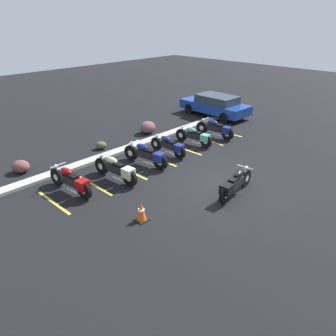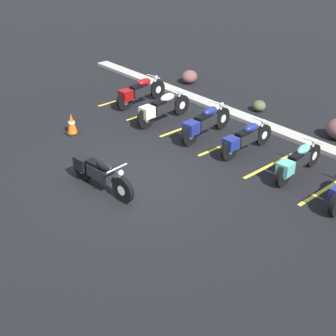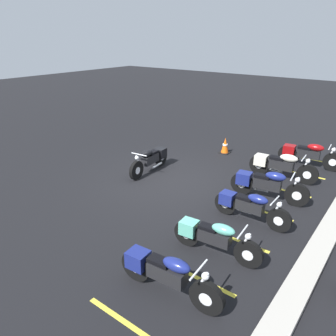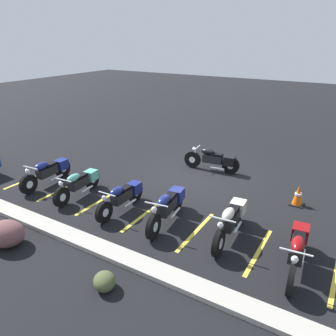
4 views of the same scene
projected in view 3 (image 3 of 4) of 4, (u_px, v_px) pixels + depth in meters
name	position (u px, v px, depth m)	size (l,w,h in m)	color
ground	(166.00, 179.00, 11.06)	(60.00, 60.00, 0.00)	black
motorcycle_black_featured	(151.00, 159.00, 11.55)	(2.17, 0.62, 0.85)	black
parked_bike_0	(307.00, 154.00, 11.98)	(0.63, 2.25, 0.88)	black
parked_bike_1	(279.00, 165.00, 10.97)	(0.64, 2.27, 0.89)	black
parked_bike_2	(265.00, 184.00, 9.58)	(0.71, 2.27, 0.90)	black
parked_bike_3	(248.00, 206.00, 8.44)	(0.58, 2.08, 0.82)	black
parked_bike_4	(212.00, 237.00, 7.16)	(0.58, 2.08, 0.82)	black
parked_bike_5	(164.00, 272.00, 6.05)	(0.62, 2.20, 0.87)	black
concrete_curb	(330.00, 228.00, 8.15)	(18.00, 0.50, 0.12)	#A8A399
traffic_cone	(225.00, 146.00, 13.35)	(0.40, 0.40, 0.65)	black
stall_line_0	(307.00, 159.00, 12.85)	(0.10, 2.10, 0.00)	gold
stall_line_1	(294.00, 172.00, 11.62)	(0.10, 2.10, 0.00)	gold
stall_line_2	(277.00, 188.00, 10.39)	(0.10, 2.10, 0.00)	gold
stall_line_3	(256.00, 209.00, 9.15)	(0.10, 2.10, 0.00)	gold
stall_line_4	(227.00, 236.00, 7.92)	(0.10, 2.10, 0.00)	gold
stall_line_5	(189.00, 274.00, 6.69)	(0.10, 2.10, 0.00)	gold
stall_line_6	(133.00, 328.00, 5.46)	(0.10, 2.10, 0.00)	gold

